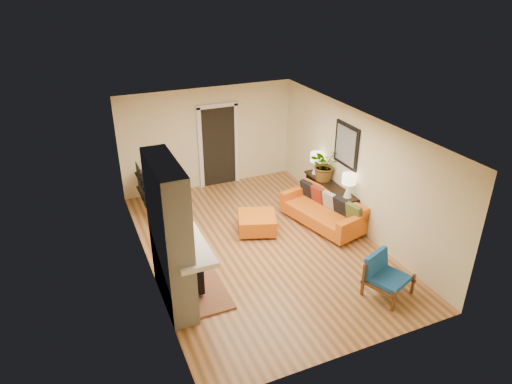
# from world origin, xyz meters

# --- Properties ---
(room_shell) EXTENTS (6.50, 6.50, 6.50)m
(room_shell) POSITION_xyz_m (0.60, 2.63, 1.24)
(room_shell) COLOR #C47E4B
(room_shell) RESTS_ON ground
(fireplace) EXTENTS (1.09, 1.68, 2.60)m
(fireplace) POSITION_xyz_m (-2.00, -1.00, 1.24)
(fireplace) COLOR white
(fireplace) RESTS_ON ground
(sofa) EXTENTS (1.27, 2.08, 0.77)m
(sofa) POSITION_xyz_m (1.68, 0.25, 0.34)
(sofa) COLOR silver
(sofa) RESTS_ON ground
(ottoman) EXTENTS (1.02, 1.02, 0.40)m
(ottoman) POSITION_xyz_m (0.17, 0.54, 0.23)
(ottoman) COLOR silver
(ottoman) RESTS_ON ground
(blue_chair) EXTENTS (0.91, 0.90, 0.74)m
(blue_chair) POSITION_xyz_m (1.39, -2.24, 0.40)
(blue_chair) COLOR brown
(blue_chair) RESTS_ON ground
(dining_table) EXTENTS (0.92, 1.86, 0.98)m
(dining_table) POSITION_xyz_m (-1.46, 2.53, 0.64)
(dining_table) COLOR brown
(dining_table) RESTS_ON ground
(console_table) EXTENTS (0.34, 1.85, 0.72)m
(console_table) POSITION_xyz_m (2.07, 0.68, 0.58)
(console_table) COLOR black
(console_table) RESTS_ON ground
(lamp_near) EXTENTS (0.30, 0.30, 0.54)m
(lamp_near) POSITION_xyz_m (2.07, -0.02, 1.06)
(lamp_near) COLOR white
(lamp_near) RESTS_ON console_table
(lamp_far) EXTENTS (0.30, 0.30, 0.54)m
(lamp_far) POSITION_xyz_m (2.07, 1.35, 1.06)
(lamp_far) COLOR white
(lamp_far) RESTS_ON console_table
(houseplant) EXTENTS (0.83, 0.76, 0.79)m
(houseplant) POSITION_xyz_m (2.06, 0.96, 1.12)
(houseplant) COLOR #1E5919
(houseplant) RESTS_ON console_table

